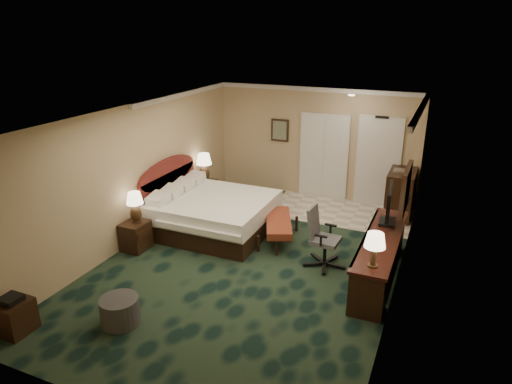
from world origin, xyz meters
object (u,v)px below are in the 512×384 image
at_px(lamp_near, 135,207).
at_px(side_table, 14,317).
at_px(nightstand_near, 136,236).
at_px(desk_chair, 326,238).
at_px(desk, 380,258).
at_px(lamp_far, 204,168).
at_px(nightstand_far, 206,191).
at_px(bed_bench, 278,230).
at_px(tv, 389,205).
at_px(ottoman, 120,311).
at_px(bed, 215,214).
at_px(minibar, 400,194).

height_order(lamp_near, side_table, lamp_near).
height_order(nightstand_near, desk_chair, desk_chair).
distance_m(nightstand_near, desk, 4.52).
relative_size(lamp_far, desk, 0.26).
bearing_deg(lamp_near, nightstand_far, 90.44).
height_order(bed_bench, tv, tv).
xyz_separation_m(ottoman, tv, (3.21, 3.39, 0.90)).
relative_size(bed, tv, 2.58).
bearing_deg(ottoman, desk_chair, 51.19).
xyz_separation_m(desk, tv, (-0.01, 0.64, 0.72)).
bearing_deg(desk_chair, tv, 35.36).
bearing_deg(ottoman, lamp_near, 120.82).
relative_size(bed, desk, 0.86).
distance_m(nightstand_near, lamp_near, 0.58).
height_order(bed, bed_bench, bed).
height_order(bed, tv, tv).
xyz_separation_m(nightstand_far, desk, (4.46, -1.99, 0.12)).
xyz_separation_m(bed_bench, ottoman, (-1.14, -3.42, -0.03)).
distance_m(bed, minibar, 4.14).
height_order(bed, ottoman, bed).
bearing_deg(desk_chair, minibar, 75.79).
relative_size(lamp_far, side_table, 1.42).
relative_size(bed_bench, side_table, 2.84).
xyz_separation_m(bed_bench, tv, (2.07, -0.03, 0.87)).
bearing_deg(minibar, bed_bench, -132.55).
distance_m(nightstand_far, ottoman, 4.90).
bearing_deg(lamp_far, bed_bench, -28.44).
relative_size(desk_chair, minibar, 1.02).
bearing_deg(lamp_far, desk, -23.74).
distance_m(side_table, tv, 6.12).
bearing_deg(nightstand_near, minibar, 39.48).
bearing_deg(ottoman, lamp_far, 104.81).
bearing_deg(nightstand_near, desk, 9.54).
distance_m(bed, lamp_near, 1.70).
relative_size(nightstand_far, lamp_near, 0.89).
bearing_deg(side_table, desk_chair, 45.54).
xyz_separation_m(lamp_far, minibar, (4.44, 0.94, -0.34)).
bearing_deg(bed_bench, bed, 159.47).
relative_size(nightstand_near, lamp_far, 0.80).
bearing_deg(minibar, nightstand_near, -140.52).
xyz_separation_m(bed_bench, desk, (2.07, -0.67, 0.15)).
distance_m(nightstand_near, nightstand_far, 2.74).
distance_m(nightstand_far, bed_bench, 2.73).
distance_m(bed, ottoman, 3.37).
height_order(nightstand_near, nightstand_far, nightstand_near).
xyz_separation_m(bed, desk_chair, (2.51, -0.55, 0.18)).
distance_m(nightstand_near, ottoman, 2.35).
bearing_deg(ottoman, nightstand_far, 104.75).
relative_size(bed, side_table, 4.68).
xyz_separation_m(nightstand_far, lamp_near, (0.02, -2.68, 0.58)).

